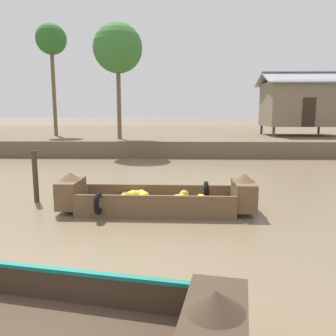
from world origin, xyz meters
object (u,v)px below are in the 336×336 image
Objects in this scene: banana_boat at (155,198)px; palm_tree_near at (51,41)px; mooring_post at (35,177)px; stilt_house_mid_left at (299,103)px; palm_tree_mid at (118,49)px.

palm_tree_near reaches higher than banana_boat.
mooring_post is (4.19, -13.53, -6.24)m from palm_tree_near.
banana_boat is at bearing -62.28° from palm_tree_near.
palm_tree_near reaches higher than mooring_post.
stilt_house_mid_left is 12.38m from palm_tree_mid.
palm_tree_mid is at bearing 87.17° from mooring_post.
stilt_house_mid_left reaches higher than banana_boat.
banana_boat is 0.68× the size of palm_tree_near.
palm_tree_near reaches higher than palm_tree_mid.
stilt_house_mid_left is at bearing 60.06° from banana_boat.
banana_boat is 3.43× the size of mooring_post.
palm_tree_near is at bearing 150.68° from palm_tree_mid.
mooring_post is (-12.08, -14.24, -2.33)m from stilt_house_mid_left.
banana_boat is at bearing -14.45° from mooring_post.
palm_tree_near is 5.01× the size of mooring_post.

